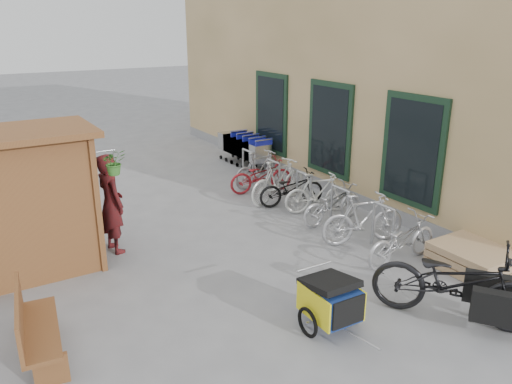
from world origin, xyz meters
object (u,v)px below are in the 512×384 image
bike_1 (363,219)px  bike_3 (318,193)px  pallet_stack (472,258)px  bike_7 (260,169)px  kiosk (23,183)px  bike_2 (332,204)px  bench (33,327)px  shopping_carts (244,146)px  cargo_bike (457,283)px  bike_5 (278,181)px  bike_4 (292,188)px  bike_0 (402,240)px  bike_6 (261,176)px  child_trailer (331,299)px  person_kiosk (111,204)px

bike_1 → bike_3: size_ratio=1.10×
pallet_stack → bike_7: 5.79m
kiosk → bike_1: 5.93m
bike_1 → bike_2: (0.19, 1.12, -0.09)m
pallet_stack → bench: 6.81m
shopping_carts → bike_2: shopping_carts is taller
bike_2 → bench: bearing=100.5°
cargo_bike → bike_5: (0.67, 5.34, -0.07)m
bike_4 → bike_7: bearing=8.4°
bike_2 → bike_7: 2.84m
shopping_carts → bike_3: shopping_carts is taller
kiosk → bike_0: bearing=-29.0°
bike_3 → bike_6: 1.87m
pallet_stack → bike_6: size_ratio=0.75×
pallet_stack → child_trailer: child_trailer is taller
child_trailer → cargo_bike: 1.77m
bike_0 → shopping_carts: bearing=-9.0°
bike_3 → bike_4: size_ratio=0.98×
bike_5 → bike_7: (0.26, 1.22, -0.05)m
kiosk → bike_4: size_ratio=1.62×
bike_2 → person_kiosk: bearing=72.2°
child_trailer → bench: bearing=160.5°
bike_1 → bike_3: bearing=7.1°
kiosk → bench: kiosk is taller
child_trailer → bike_0: size_ratio=0.84×
cargo_bike → bike_5: size_ratio=1.34×
cargo_bike → bike_2: 3.83m
pallet_stack → bike_4: (-0.76, 4.18, 0.20)m
person_kiosk → bike_4: (4.15, 0.24, -0.51)m
person_kiosk → bike_6: 4.33m
cargo_bike → bike_3: (1.01, 4.31, -0.13)m
bike_4 → bike_6: (-0.08, 1.16, 0.01)m
child_trailer → bike_5: size_ratio=0.80×
bike_2 → kiosk: bearing=76.1°
bike_3 → bike_6: bearing=28.8°
bike_4 → bike_6: bike_6 is taller
child_trailer → bike_5: bearing=65.4°
bike_1 → bike_0: bearing=-162.4°
bike_2 → bike_5: (-0.24, 1.62, 0.10)m
bike_5 → bike_6: (0.04, 0.81, -0.09)m
cargo_bike → bike_3: cargo_bike is taller
shopping_carts → bike_0: size_ratio=1.38×
child_trailer → cargo_bike: size_ratio=0.59×
bike_7 → child_trailer: bearing=150.5°
child_trailer → bike_7: bearing=68.2°
kiosk → bike_7: size_ratio=1.62×
shopping_carts → bike_4: 3.53m
bike_2 → bike_6: bike_6 is taller
shopping_carts → bike_6: size_ratio=1.39×
cargo_bike → bike_0: 1.81m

